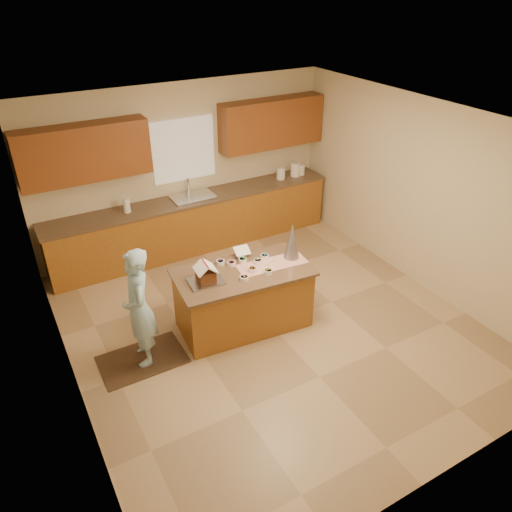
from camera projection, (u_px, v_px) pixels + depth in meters
name	position (u px, v px, depth m)	size (l,w,h in m)	color
floor	(270.00, 324.00, 6.61)	(5.50, 5.50, 0.00)	tan
ceiling	(273.00, 125.00, 5.24)	(5.50, 5.50, 0.00)	silver
wall_back	(184.00, 167.00, 7.99)	(5.50, 5.50, 0.00)	beige
wall_front	(451.00, 379.00, 3.87)	(5.50, 5.50, 0.00)	beige
wall_left	(56.00, 295.00, 4.86)	(5.50, 5.50, 0.00)	beige
wall_right	(421.00, 195.00, 6.99)	(5.50, 5.50, 0.00)	beige
stone_accent	(78.00, 349.00, 4.32)	(2.50, 2.50, 0.00)	gray
window_curtain	(183.00, 150.00, 7.81)	(1.05, 0.03, 1.00)	white
back_counter_base	(195.00, 224.00, 8.22)	(4.80, 0.60, 0.88)	#9A601F
back_counter_top	(193.00, 199.00, 7.99)	(4.85, 0.63, 0.04)	brown
upper_cabinet_left	(84.00, 153.00, 6.91)	(1.85, 0.35, 0.80)	brown
upper_cabinet_right	(272.00, 123.00, 8.23)	(1.85, 0.35, 0.80)	brown
sink	(193.00, 200.00, 7.99)	(0.70, 0.45, 0.12)	silver
faucet	(188.00, 186.00, 8.04)	(0.03, 0.03, 0.28)	silver
island_base	(243.00, 300.00, 6.41)	(1.65, 0.83, 0.81)	#9A601F
island_top	(243.00, 272.00, 6.20)	(1.73, 0.90, 0.04)	brown
table_runner	(272.00, 264.00, 6.34)	(0.92, 0.33, 0.01)	#9F1C0B
baking_tray	(206.00, 281.00, 5.97)	(0.42, 0.31, 0.02)	silver
cookbook	(242.00, 251.00, 6.47)	(0.20, 0.02, 0.17)	white
tinsel_tree	(292.00, 241.00, 6.35)	(0.20, 0.20, 0.51)	#ACADB9
rug	(143.00, 359.00, 6.01)	(1.02, 0.67, 0.01)	black
boy	(139.00, 308.00, 5.65)	(0.55, 0.36, 1.51)	#A0CEE4
canister_a	(281.00, 173.00, 8.64)	(0.15, 0.15, 0.21)	white
canister_b	(295.00, 169.00, 8.77)	(0.17, 0.17, 0.25)	white
canister_c	(301.00, 170.00, 8.83)	(0.13, 0.13, 0.19)	white
paper_towel	(127.00, 205.00, 7.46)	(0.10, 0.10, 0.23)	white
gingerbread_house	(206.00, 274.00, 5.91)	(0.27, 0.28, 0.26)	#553116
candy_bowls	(248.00, 265.00, 6.27)	(0.68, 0.61, 0.05)	orange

